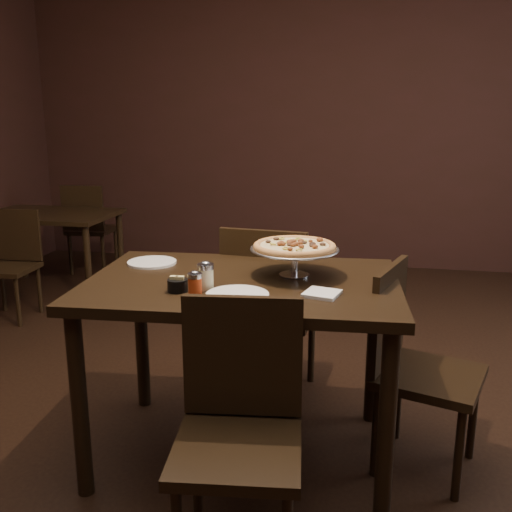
# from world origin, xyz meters

# --- Properties ---
(room) EXTENTS (6.04, 7.04, 2.84)m
(room) POSITION_xyz_m (0.06, 0.03, 1.40)
(room) COLOR black
(room) RESTS_ON ground
(dining_table) EXTENTS (1.38, 0.97, 0.83)m
(dining_table) POSITION_xyz_m (-0.01, -0.03, 0.72)
(dining_table) COLOR black
(dining_table) RESTS_ON ground
(background_table) EXTENTS (1.11, 0.74, 0.69)m
(background_table) POSITION_xyz_m (-2.20, 2.11, 0.60)
(background_table) COLOR black
(background_table) RESTS_ON ground
(pizza_stand) EXTENTS (0.39, 0.39, 0.16)m
(pizza_stand) POSITION_xyz_m (0.20, 0.08, 0.96)
(pizza_stand) COLOR #B3B2B9
(pizza_stand) RESTS_ON dining_table
(parmesan_shaker) EXTENTS (0.07, 0.07, 0.12)m
(parmesan_shaker) POSITION_xyz_m (-0.12, -0.19, 0.89)
(parmesan_shaker) COLOR beige
(parmesan_shaker) RESTS_ON dining_table
(pepper_flake_shaker) EXTENTS (0.06, 0.06, 0.10)m
(pepper_flake_shaker) POSITION_xyz_m (-0.14, -0.27, 0.88)
(pepper_flake_shaker) COLOR #9B2D0E
(pepper_flake_shaker) RESTS_ON dining_table
(packet_caddy) EXTENTS (0.08, 0.08, 0.06)m
(packet_caddy) POSITION_xyz_m (-0.23, -0.24, 0.86)
(packet_caddy) COLOR black
(packet_caddy) RESTS_ON dining_table
(napkin_stack) EXTENTS (0.16, 0.16, 0.01)m
(napkin_stack) POSITION_xyz_m (0.34, -0.18, 0.84)
(napkin_stack) COLOR silver
(napkin_stack) RESTS_ON dining_table
(plate_left) EXTENTS (0.23, 0.23, 0.01)m
(plate_left) POSITION_xyz_m (-0.49, 0.16, 0.84)
(plate_left) COLOR white
(plate_left) RESTS_ON dining_table
(plate_near) EXTENTS (0.25, 0.25, 0.01)m
(plate_near) POSITION_xyz_m (0.02, -0.26, 0.84)
(plate_near) COLOR white
(plate_near) RESTS_ON dining_table
(serving_spatula) EXTENTS (0.15, 0.15, 0.02)m
(serving_spatula) POSITION_xyz_m (0.16, -0.01, 0.96)
(serving_spatula) COLOR #B3B2B9
(serving_spatula) RESTS_ON pizza_stand
(chair_far) EXTENTS (0.49, 0.49, 0.97)m
(chair_far) POSITION_xyz_m (0.02, 0.52, 0.53)
(chair_far) COLOR black
(chair_far) RESTS_ON ground
(chair_near) EXTENTS (0.47, 0.47, 0.91)m
(chair_near) POSITION_xyz_m (0.11, -0.61, 0.50)
(chair_near) COLOR black
(chair_near) RESTS_ON ground
(chair_side) EXTENTS (0.53, 0.53, 0.90)m
(chair_side) POSITION_xyz_m (0.73, 0.05, 0.49)
(chair_side) COLOR black
(chair_side) RESTS_ON ground
(bg_chair_far) EXTENTS (0.43, 0.43, 0.87)m
(bg_chair_far) POSITION_xyz_m (-2.14, 2.69, 0.48)
(bg_chair_far) COLOR black
(bg_chair_far) RESTS_ON ground
(bg_chair_near) EXTENTS (0.40, 0.40, 0.82)m
(bg_chair_near) POSITION_xyz_m (-2.14, 1.44, 0.45)
(bg_chair_near) COLOR black
(bg_chair_near) RESTS_ON ground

